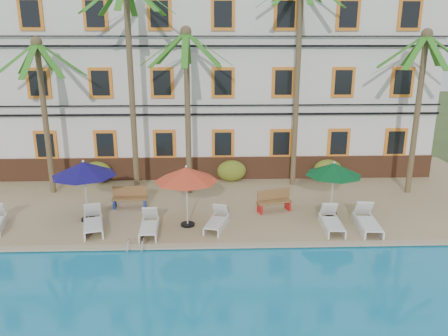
{
  "coord_description": "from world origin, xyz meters",
  "views": [
    {
      "loc": [
        0.8,
        -14.91,
        7.21
      ],
      "look_at": [
        1.42,
        3.0,
        2.0
      ],
      "focal_mm": 35.0,
      "sensor_mm": 36.0,
      "label": 1
    }
  ],
  "objects_px": {
    "palm_b": "(130,61)",
    "lounger_b": "(93,222)",
    "lounger_f": "(367,222)",
    "palm_c": "(187,89)",
    "palm_a": "(42,95)",
    "bench_left": "(130,197)",
    "palm_e": "(420,90)",
    "lounger_d": "(217,221)",
    "palm_d": "(298,56)",
    "pool_ladder": "(136,249)",
    "lounger_e": "(332,222)",
    "umbrella_red": "(186,174)",
    "umbrella_green": "(334,170)",
    "umbrella_blue": "(84,169)",
    "bench_right": "(273,200)",
    "lounger_c": "(149,226)"
  },
  "relations": [
    {
      "from": "pool_ladder",
      "to": "lounger_e",
      "type": "bearing_deg",
      "value": 11.5
    },
    {
      "from": "palm_a",
      "to": "pool_ladder",
      "type": "bearing_deg",
      "value": -51.39
    },
    {
      "from": "lounger_b",
      "to": "palm_e",
      "type": "bearing_deg",
      "value": 15.48
    },
    {
      "from": "palm_c",
      "to": "palm_d",
      "type": "height_order",
      "value": "palm_d"
    },
    {
      "from": "palm_a",
      "to": "palm_c",
      "type": "xyz_separation_m",
      "value": [
        6.54,
        -0.28,
        0.26
      ]
    },
    {
      "from": "pool_ladder",
      "to": "bench_left",
      "type": "bearing_deg",
      "value": 102.45
    },
    {
      "from": "umbrella_blue",
      "to": "lounger_d",
      "type": "distance_m",
      "value": 5.6
    },
    {
      "from": "umbrella_blue",
      "to": "lounger_e",
      "type": "bearing_deg",
      "value": -6.91
    },
    {
      "from": "palm_d",
      "to": "lounger_f",
      "type": "relative_size",
      "value": 4.87
    },
    {
      "from": "palm_e",
      "to": "lounger_e",
      "type": "relative_size",
      "value": 3.91
    },
    {
      "from": "palm_c",
      "to": "palm_e",
      "type": "distance_m",
      "value": 10.47
    },
    {
      "from": "lounger_b",
      "to": "bench_left",
      "type": "xyz_separation_m",
      "value": [
        1.0,
        2.35,
        0.17
      ]
    },
    {
      "from": "palm_b",
      "to": "lounger_b",
      "type": "relative_size",
      "value": 4.73
    },
    {
      "from": "lounger_e",
      "to": "lounger_f",
      "type": "distance_m",
      "value": 1.35
    },
    {
      "from": "lounger_c",
      "to": "lounger_f",
      "type": "distance_m",
      "value": 8.33
    },
    {
      "from": "palm_c",
      "to": "lounger_b",
      "type": "xyz_separation_m",
      "value": [
        -3.51,
        -4.2,
        -4.6
      ]
    },
    {
      "from": "palm_b",
      "to": "umbrella_green",
      "type": "height_order",
      "value": "palm_b"
    },
    {
      "from": "palm_b",
      "to": "umbrella_blue",
      "type": "xyz_separation_m",
      "value": [
        -1.49,
        -3.19,
        -3.97
      ]
    },
    {
      "from": "palm_a",
      "to": "lounger_d",
      "type": "height_order",
      "value": "palm_a"
    },
    {
      "from": "palm_d",
      "to": "lounger_e",
      "type": "height_order",
      "value": "palm_d"
    },
    {
      "from": "palm_b",
      "to": "umbrella_green",
      "type": "relative_size",
      "value": 4.24
    },
    {
      "from": "umbrella_red",
      "to": "pool_ladder",
      "type": "distance_m",
      "value": 3.35
    },
    {
      "from": "umbrella_blue",
      "to": "bench_right",
      "type": "xyz_separation_m",
      "value": [
        7.63,
        0.77,
        -1.69
      ]
    },
    {
      "from": "umbrella_blue",
      "to": "pool_ladder",
      "type": "xyz_separation_m",
      "value": [
        2.34,
        -2.64,
        -2.15
      ]
    },
    {
      "from": "lounger_d",
      "to": "bench_left",
      "type": "xyz_separation_m",
      "value": [
        -3.75,
        2.29,
        0.2
      ]
    },
    {
      "from": "bench_left",
      "to": "lounger_b",
      "type": "bearing_deg",
      "value": -113.08
    },
    {
      "from": "palm_a",
      "to": "lounger_c",
      "type": "relative_size",
      "value": 3.89
    },
    {
      "from": "umbrella_red",
      "to": "pool_ladder",
      "type": "height_order",
      "value": "umbrella_red"
    },
    {
      "from": "palm_e",
      "to": "palm_b",
      "type": "bearing_deg",
      "value": 178.78
    },
    {
      "from": "lounger_f",
      "to": "bench_left",
      "type": "relative_size",
      "value": 1.38
    },
    {
      "from": "palm_d",
      "to": "pool_ladder",
      "type": "xyz_separation_m",
      "value": [
        -6.78,
        -6.97,
        -6.31
      ]
    },
    {
      "from": "umbrella_red",
      "to": "lounger_e",
      "type": "bearing_deg",
      "value": -5.1
    },
    {
      "from": "lounger_d",
      "to": "lounger_e",
      "type": "bearing_deg",
      "value": -3.59
    },
    {
      "from": "umbrella_blue",
      "to": "bench_left",
      "type": "relative_size",
      "value": 1.68
    },
    {
      "from": "umbrella_blue",
      "to": "umbrella_green",
      "type": "distance_m",
      "value": 9.97
    },
    {
      "from": "lounger_f",
      "to": "bench_left",
      "type": "bearing_deg",
      "value": 164.41
    },
    {
      "from": "umbrella_blue",
      "to": "palm_a",
      "type": "bearing_deg",
      "value": 126.24
    },
    {
      "from": "palm_c",
      "to": "lounger_f",
      "type": "bearing_deg",
      "value": -32.74
    },
    {
      "from": "umbrella_green",
      "to": "lounger_d",
      "type": "height_order",
      "value": "umbrella_green"
    },
    {
      "from": "lounger_d",
      "to": "lounger_e",
      "type": "xyz_separation_m",
      "value": [
        4.41,
        -0.28,
        0.03
      ]
    },
    {
      "from": "lounger_f",
      "to": "palm_c",
      "type": "bearing_deg",
      "value": 147.26
    },
    {
      "from": "palm_a",
      "to": "lounger_c",
      "type": "bearing_deg",
      "value": -42.6
    },
    {
      "from": "palm_d",
      "to": "lounger_b",
      "type": "relative_size",
      "value": 4.89
    },
    {
      "from": "lounger_e",
      "to": "bench_right",
      "type": "height_order",
      "value": "bench_right"
    },
    {
      "from": "umbrella_green",
      "to": "lounger_d",
      "type": "distance_m",
      "value": 5.19
    },
    {
      "from": "lounger_e",
      "to": "bench_left",
      "type": "bearing_deg",
      "value": 162.56
    },
    {
      "from": "lounger_e",
      "to": "palm_a",
      "type": "bearing_deg",
      "value": 158.95
    },
    {
      "from": "palm_e",
      "to": "umbrella_green",
      "type": "relative_size",
      "value": 3.26
    },
    {
      "from": "palm_e",
      "to": "lounger_d",
      "type": "relative_size",
      "value": 4.11
    },
    {
      "from": "lounger_c",
      "to": "palm_c",
      "type": "bearing_deg",
      "value": 73.67
    }
  ]
}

